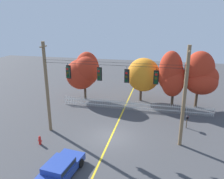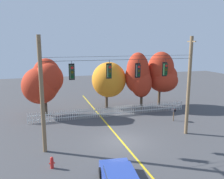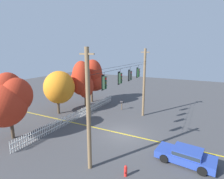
# 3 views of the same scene
# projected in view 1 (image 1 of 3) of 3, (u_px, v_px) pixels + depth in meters

# --- Properties ---
(ground) EXTENTS (80.00, 80.00, 0.00)m
(ground) POSITION_uv_depth(u_px,v_px,m) (111.00, 137.00, 20.84)
(ground) COLOR #424244
(lane_centerline_stripe) EXTENTS (0.16, 36.00, 0.01)m
(lane_centerline_stripe) POSITION_uv_depth(u_px,v_px,m) (111.00, 137.00, 20.84)
(lane_centerline_stripe) COLOR gold
(lane_centerline_stripe) RESTS_ON ground
(signal_support_span) EXTENTS (12.48, 1.10, 8.55)m
(signal_support_span) POSITION_uv_depth(u_px,v_px,m) (111.00, 92.00, 19.53)
(signal_support_span) COLOR brown
(signal_support_span) RESTS_ON ground
(traffic_signal_northbound_primary) EXTENTS (0.43, 0.38, 1.42)m
(traffic_signal_northbound_primary) POSITION_uv_depth(u_px,v_px,m) (68.00, 72.00, 19.89)
(traffic_signal_northbound_primary) COLOR black
(traffic_signal_eastbound_side) EXTENTS (0.43, 0.38, 1.44)m
(traffic_signal_eastbound_side) POSITION_uv_depth(u_px,v_px,m) (99.00, 74.00, 19.30)
(traffic_signal_eastbound_side) COLOR black
(traffic_signal_northbound_secondary) EXTENTS (0.43, 0.38, 1.48)m
(traffic_signal_northbound_secondary) POSITION_uv_depth(u_px,v_px,m) (127.00, 76.00, 18.81)
(traffic_signal_northbound_secondary) COLOR black
(traffic_signal_southbound_primary) EXTENTS (0.43, 0.38, 1.46)m
(traffic_signal_southbound_primary) POSITION_uv_depth(u_px,v_px,m) (156.00, 78.00, 18.29)
(traffic_signal_southbound_primary) COLOR black
(white_picket_fence) EXTENTS (17.73, 0.06, 1.10)m
(white_picket_fence) POSITION_uv_depth(u_px,v_px,m) (134.00, 106.00, 26.75)
(white_picket_fence) COLOR silver
(white_picket_fence) RESTS_ON ground
(autumn_maple_near_fence) EXTENTS (4.43, 3.81, 6.35)m
(autumn_maple_near_fence) POSITION_uv_depth(u_px,v_px,m) (84.00, 72.00, 29.40)
(autumn_maple_near_fence) COLOR #473828
(autumn_maple_near_fence) RESTS_ON ground
(autumn_maple_mid) EXTENTS (4.19, 3.86, 5.71)m
(autumn_maple_mid) POSITION_uv_depth(u_px,v_px,m) (143.00, 75.00, 28.75)
(autumn_maple_mid) COLOR #473828
(autumn_maple_mid) RESTS_ON ground
(autumn_oak_far_east) EXTENTS (3.13, 3.25, 6.87)m
(autumn_oak_far_east) POSITION_uv_depth(u_px,v_px,m) (171.00, 75.00, 26.85)
(autumn_oak_far_east) COLOR #473828
(autumn_oak_far_east) RESTS_ON ground
(autumn_maple_far_west) EXTENTS (3.93, 3.65, 6.91)m
(autumn_maple_far_west) POSITION_uv_depth(u_px,v_px,m) (201.00, 76.00, 26.38)
(autumn_maple_far_west) COLOR brown
(autumn_maple_far_west) RESTS_ON ground
(parked_car) EXTENTS (2.35, 4.40, 1.15)m
(parked_car) POSITION_uv_depth(u_px,v_px,m) (60.00, 168.00, 15.50)
(parked_car) COLOR #28429E
(parked_car) RESTS_ON ground
(fire_hydrant) EXTENTS (0.38, 0.22, 0.80)m
(fire_hydrant) POSITION_uv_depth(u_px,v_px,m) (40.00, 140.00, 19.48)
(fire_hydrant) COLOR red
(fire_hydrant) RESTS_ON ground
(roadside_mailbox) EXTENTS (0.25, 0.44, 1.31)m
(roadside_mailbox) POSITION_uv_depth(u_px,v_px,m) (187.00, 118.00, 22.23)
(roadside_mailbox) COLOR brown
(roadside_mailbox) RESTS_ON ground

